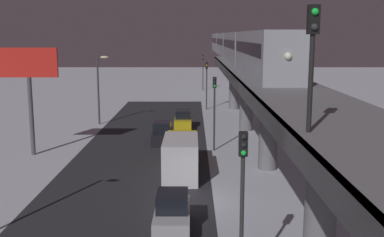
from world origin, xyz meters
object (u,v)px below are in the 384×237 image
(traffic_light_mid, at_px, (214,103))
(traffic_light_far, at_px, (207,78))
(rail_signal, at_px, (312,46))
(sedan_yellow, at_px, (183,121))
(sedan_black_2, at_px, (162,134))
(commercial_billboard, at_px, (29,73))
(traffic_light_distant, at_px, (203,67))
(sedan_silver, at_px, (172,215))
(subway_train, at_px, (234,45))
(traffic_light_near, at_px, (242,190))
(box_truck, at_px, (181,155))

(traffic_light_mid, distance_m, traffic_light_far, 22.75)
(rail_signal, distance_m, sedan_yellow, 36.11)
(sedan_black_2, bearing_deg, commercial_billboard, -156.85)
(traffic_light_mid, xyz_separation_m, commercial_billboard, (15.23, 1.45, 2.63))
(sedan_yellow, bearing_deg, rail_signal, -82.17)
(sedan_black_2, height_order, traffic_light_distant, traffic_light_distant)
(sedan_yellow, bearing_deg, sedan_silver, -90.00)
(subway_train, xyz_separation_m, sedan_black_2, (8.45, 22.04, -7.78))
(traffic_light_near, bearing_deg, subway_train, -94.48)
(box_truck, bearing_deg, rail_signal, 104.36)
(box_truck, bearing_deg, traffic_light_mid, -111.59)
(traffic_light_far, xyz_separation_m, commercial_billboard, (15.23, 24.20, 2.63))
(rail_signal, relative_size, traffic_light_mid, 0.62)
(traffic_light_mid, distance_m, traffic_light_distant, 45.51)
(traffic_light_mid, height_order, traffic_light_distant, same)
(rail_signal, xyz_separation_m, sedan_black_2, (6.58, -27.75, -8.73))
(subway_train, distance_m, sedan_yellow, 18.22)
(subway_train, bearing_deg, traffic_light_distant, -79.60)
(subway_train, height_order, traffic_light_far, subway_train)
(traffic_light_near, bearing_deg, commercial_billboard, -54.43)
(box_truck, bearing_deg, sedan_yellow, -89.32)
(sedan_black_2, relative_size, sedan_yellow, 0.95)
(traffic_light_far, distance_m, traffic_light_distant, 22.75)
(sedan_yellow, distance_m, traffic_light_distant, 35.77)
(subway_train, height_order, traffic_light_distant, subway_train)
(sedan_silver, bearing_deg, traffic_light_far, 85.80)
(box_truck, relative_size, traffic_light_far, 1.16)
(traffic_light_near, bearing_deg, sedan_silver, -64.37)
(sedan_black_2, distance_m, traffic_light_far, 20.54)
(subway_train, bearing_deg, traffic_light_far, 31.98)
(sedan_silver, height_order, traffic_light_mid, traffic_light_mid)
(subway_train, relative_size, traffic_light_far, 11.57)
(rail_signal, bearing_deg, box_truck, -75.64)
(subway_train, relative_size, traffic_light_mid, 11.57)
(traffic_light_near, distance_m, commercial_billboard, 26.32)
(rail_signal, bearing_deg, traffic_light_near, -46.01)
(traffic_light_distant, xyz_separation_m, commercial_billboard, (15.23, 46.96, 2.63))
(sedan_yellow, bearing_deg, traffic_light_distant, 85.33)
(rail_signal, distance_m, box_truck, 20.18)
(rail_signal, xyz_separation_m, traffic_light_distant, (1.88, -70.20, -5.33))
(sedan_silver, distance_m, traffic_light_far, 39.71)
(rail_signal, bearing_deg, traffic_light_distant, -88.47)
(box_truck, height_order, traffic_light_far, traffic_light_far)
(sedan_yellow, xyz_separation_m, sedan_silver, (0.00, 26.72, 0.00))
(subway_train, distance_m, traffic_light_mid, 25.75)
(traffic_light_distant, bearing_deg, sedan_yellow, 85.33)
(subway_train, relative_size, sedan_silver, 17.39)
(sedan_black_2, height_order, sedan_silver, same)
(sedan_yellow, bearing_deg, traffic_light_far, 77.17)
(rail_signal, distance_m, traffic_light_near, 5.98)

